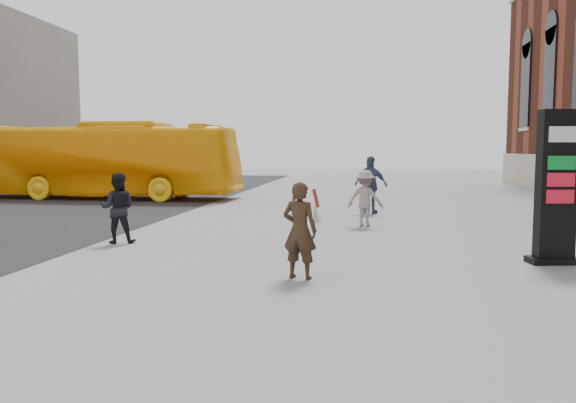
# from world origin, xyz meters

# --- Properties ---
(ground) EXTENTS (100.00, 100.00, 0.00)m
(ground) POSITION_xyz_m (0.00, 0.00, 0.00)
(ground) COLOR #9E9EA3
(info_pylon) EXTENTS (0.94, 0.58, 2.76)m
(info_pylon) POSITION_xyz_m (4.20, 2.14, 1.38)
(info_pylon) COLOR black
(info_pylon) RESTS_ON ground
(woman) EXTENTS (0.68, 0.65, 1.55)m
(woman) POSITION_xyz_m (-0.21, 0.34, 0.79)
(woman) COLOR black
(woman) RESTS_ON ground
(bus) EXTENTS (11.43, 3.03, 3.16)m
(bus) POSITION_xyz_m (-10.02, 13.81, 1.58)
(bus) COLOR #FFB60D
(bus) RESTS_ON road
(pedestrian_a) EXTENTS (0.87, 0.75, 1.55)m
(pedestrian_a) POSITION_xyz_m (-4.55, 3.19, 0.77)
(pedestrian_a) COLOR black
(pedestrian_a) RESTS_ON ground
(pedestrian_b) EXTENTS (1.08, 0.79, 1.50)m
(pedestrian_b) POSITION_xyz_m (0.83, 6.62, 0.75)
(pedestrian_b) COLOR gray
(pedestrian_b) RESTS_ON ground
(pedestrian_c) EXTENTS (1.17, 0.83, 1.84)m
(pedestrian_c) POSITION_xyz_m (1.01, 9.62, 0.92)
(pedestrian_c) COLOR #37405C
(pedestrian_c) RESTS_ON ground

